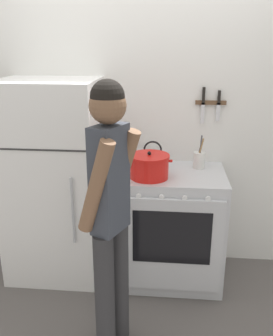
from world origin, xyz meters
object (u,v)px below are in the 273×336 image
at_px(stove_range, 172,226).
at_px(person, 110,208).
at_px(refrigerator, 54,182).
at_px(dutch_oven_pot, 149,166).
at_px(tea_kettle, 153,160).
at_px(utensil_jar, 199,160).

relative_size(stove_range, person, 0.54).
distance_m(refrigerator, person, 0.99).
distance_m(refrigerator, dutch_oven_pot, 0.80).
bearing_deg(tea_kettle, refrigerator, -171.36).
height_order(tea_kettle, person, person).
relative_size(stove_range, tea_kettle, 3.86).
height_order(refrigerator, utensil_jar, refrigerator).
relative_size(refrigerator, person, 0.95).
bearing_deg(utensil_jar, person, -121.46).
bearing_deg(refrigerator, tea_kettle, 8.64).
bearing_deg(stove_range, dutch_oven_pot, -151.98).
distance_m(stove_range, dutch_oven_pot, 0.57).
relative_size(dutch_oven_pot, utensil_jar, 1.24).
bearing_deg(dutch_oven_pot, utensil_jar, 33.40).
xyz_separation_m(refrigerator, stove_range, (0.94, -0.03, -0.33)).
bearing_deg(tea_kettle, utensil_jar, 0.81).
bearing_deg(stove_range, utensil_jar, 37.73).
bearing_deg(person, refrigerator, 61.18).
xyz_separation_m(dutch_oven_pot, utensil_jar, (0.38, 0.25, -0.02)).
bearing_deg(utensil_jar, refrigerator, -173.82).
bearing_deg(stove_range, person, -115.37).
distance_m(dutch_oven_pot, utensil_jar, 0.45).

